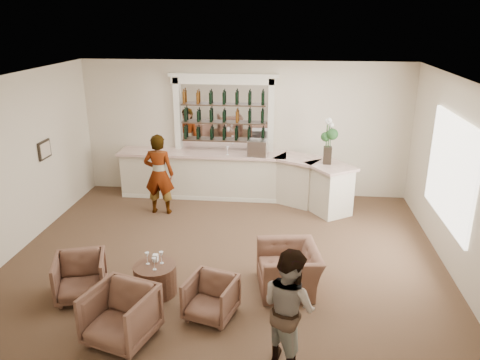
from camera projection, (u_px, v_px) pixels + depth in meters
name	position (u px, v px, depth m)	size (l,w,h in m)	color
ground	(226.00, 258.00, 8.77)	(8.00, 8.00, 0.00)	brown
room_shell	(239.00, 127.00, 8.64)	(8.04, 7.02, 3.32)	beige
bar_counter	(236.00, 177.00, 11.40)	(5.72, 1.80, 1.14)	silver
back_bar_alcove	(224.00, 114.00, 11.34)	(2.64, 0.25, 3.00)	white
cocktail_table	(155.00, 279.00, 7.60)	(0.69, 0.69, 0.50)	#543424
sommelier	(159.00, 174.00, 10.49)	(0.67, 0.44, 1.85)	gray
guest	(289.00, 307.00, 5.90)	(0.79, 0.62, 1.63)	gray
armchair_left	(81.00, 277.00, 7.45)	(0.77, 0.79, 0.72)	brown
armchair_center	(121.00, 315.00, 6.44)	(0.85, 0.87, 0.79)	brown
armchair_right	(211.00, 298.00, 6.97)	(0.69, 0.71, 0.64)	brown
armchair_far	(289.00, 269.00, 7.70)	(1.10, 0.96, 0.71)	brown
espresso_machine	(258.00, 148.00, 11.04)	(0.44, 0.37, 0.39)	#B7B7BC
flower_vase	(328.00, 138.00, 10.34)	(0.28, 0.28, 1.04)	black
wine_glass_bar_left	(228.00, 150.00, 11.16)	(0.07, 0.07, 0.21)	white
wine_glass_bar_right	(252.00, 151.00, 11.10)	(0.07, 0.07, 0.21)	white
wine_glass_tbl_a	(147.00, 258.00, 7.52)	(0.07, 0.07, 0.21)	white
wine_glass_tbl_b	(161.00, 258.00, 7.55)	(0.07, 0.07, 0.21)	white
wine_glass_tbl_c	(154.00, 264.00, 7.36)	(0.07, 0.07, 0.21)	white
napkin_holder	(155.00, 258.00, 7.63)	(0.08, 0.08, 0.12)	white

